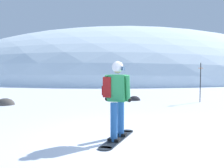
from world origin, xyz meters
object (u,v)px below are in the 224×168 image
object	(u,v)px
snowboarder_main	(116,98)
rock_mid	(5,105)
piste_marker_near	(200,79)
rock_small	(134,100)

from	to	relation	value
snowboarder_main	rock_mid	bearing A→B (deg)	120.24
piste_marker_near	snowboarder_main	bearing A→B (deg)	-129.81
rock_mid	snowboarder_main	bearing A→B (deg)	-59.76
snowboarder_main	rock_small	size ratio (longest dim) A/B	3.15
rock_mid	rock_small	world-z (taller)	rock_mid
snowboarder_main	rock_mid	xyz separation A→B (m)	(-3.45, 5.92, -0.92)
piste_marker_near	rock_small	xyz separation A→B (m)	(-2.62, 1.02, -0.98)
rock_mid	piste_marker_near	bearing A→B (deg)	-3.11
snowboarder_main	rock_mid	size ratio (longest dim) A/B	2.28
rock_mid	rock_small	bearing A→B (deg)	6.14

